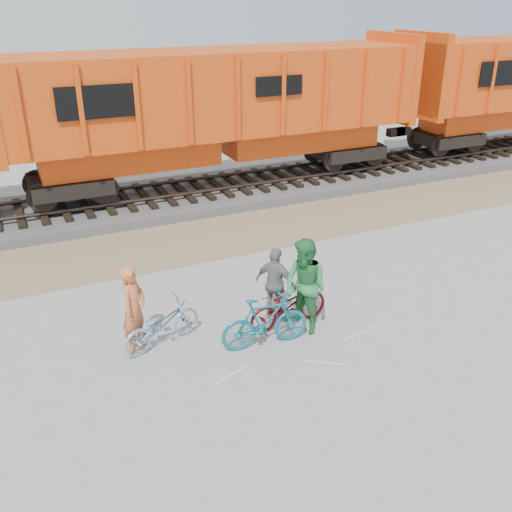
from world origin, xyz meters
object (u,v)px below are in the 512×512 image
at_px(hopper_car_center, 219,108).
at_px(person_man, 305,287).
at_px(bicycle_teal, 265,322).
at_px(person_solo, 134,309).
at_px(person_woman, 276,284).
at_px(bicycle_blue, 162,324).
at_px(bicycle_maroon, 288,305).

bearing_deg(hopper_car_center, person_man, -100.89).
bearing_deg(bicycle_teal, person_solo, 71.99).
bearing_deg(person_solo, person_woman, -51.75).
relative_size(bicycle_blue, person_solo, 0.99).
distance_m(bicycle_maroon, person_woman, 0.53).
bearing_deg(bicycle_teal, person_woman, -32.52).
bearing_deg(person_woman, bicycle_maroon, 160.25).
xyz_separation_m(bicycle_teal, person_solo, (-2.34, 0.99, 0.35)).
height_order(hopper_car_center, person_man, hopper_car_center).
height_order(bicycle_blue, person_solo, person_solo).
relative_size(bicycle_blue, bicycle_maroon, 0.94).
relative_size(bicycle_maroon, person_solo, 1.05).
height_order(bicycle_blue, bicycle_maroon, bicycle_maroon).
height_order(hopper_car_center, person_woman, hopper_car_center).
distance_m(hopper_car_center, bicycle_maroon, 9.24).
height_order(bicycle_maroon, person_solo, person_solo).
distance_m(hopper_car_center, person_man, 9.34).
height_order(bicycle_teal, person_woman, person_woman).
xyz_separation_m(hopper_car_center, person_solo, (-5.06, -8.16, -2.11)).
xyz_separation_m(bicycle_teal, bicycle_maroon, (0.78, 0.48, -0.05)).
bearing_deg(person_man, hopper_car_center, 150.64).
bearing_deg(person_man, person_solo, -121.85).
distance_m(bicycle_blue, person_solo, 0.67).
height_order(bicycle_maroon, person_woman, person_woman).
distance_m(person_man, person_woman, 0.78).
distance_m(bicycle_blue, bicycle_maroon, 2.65).
height_order(bicycle_maroon, person_man, person_man).
bearing_deg(person_solo, hopper_car_center, 8.61).
bearing_deg(person_solo, bicycle_blue, -60.89).
relative_size(bicycle_blue, person_man, 0.87).
distance_m(person_solo, person_woman, 3.02).
bearing_deg(bicycle_blue, hopper_car_center, -47.65).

